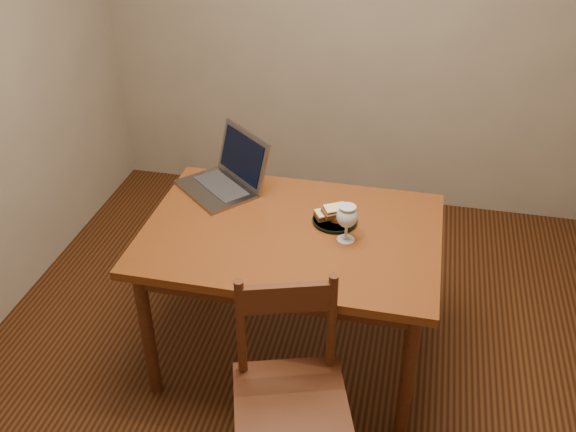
% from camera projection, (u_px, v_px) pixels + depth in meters
% --- Properties ---
extents(floor, '(3.20, 3.20, 0.02)m').
position_uv_depth(floor, '(300.00, 357.00, 3.21)').
color(floor, black).
rests_on(floor, ground).
extents(back_wall, '(3.20, 0.02, 2.60)m').
position_uv_depth(back_wall, '(357.00, 6.00, 3.80)').
color(back_wall, gray).
rests_on(back_wall, floor).
extents(table, '(1.30, 0.90, 0.74)m').
position_uv_depth(table, '(291.00, 246.00, 2.87)').
color(table, '#451C0B').
rests_on(table, floor).
extents(chair, '(0.53, 0.51, 0.45)m').
position_uv_depth(chair, '(290.00, 386.00, 2.40)').
color(chair, '#39190C').
rests_on(chair, floor).
extents(plate, '(0.20, 0.20, 0.02)m').
position_uv_depth(plate, '(335.00, 221.00, 2.87)').
color(plate, black).
rests_on(plate, table).
extents(sandwich_cheese, '(0.13, 0.11, 0.04)m').
position_uv_depth(sandwich_cheese, '(328.00, 214.00, 2.87)').
color(sandwich_cheese, '#381E0C').
rests_on(sandwich_cheese, plate).
extents(sandwich_tomato, '(0.11, 0.07, 0.03)m').
position_uv_depth(sandwich_tomato, '(343.00, 218.00, 2.84)').
color(sandwich_tomato, '#381E0C').
rests_on(sandwich_tomato, plate).
extents(sandwich_top, '(0.13, 0.12, 0.04)m').
position_uv_depth(sandwich_top, '(335.00, 211.00, 2.85)').
color(sandwich_top, '#381E0C').
rests_on(sandwich_top, plate).
extents(milk_glass, '(0.09, 0.09, 0.17)m').
position_uv_depth(milk_glass, '(347.00, 223.00, 2.71)').
color(milk_glass, white).
rests_on(milk_glass, table).
extents(laptop, '(0.50, 0.49, 0.26)m').
position_uv_depth(laptop, '(228.00, 174.00, 3.10)').
color(laptop, slate).
rests_on(laptop, table).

